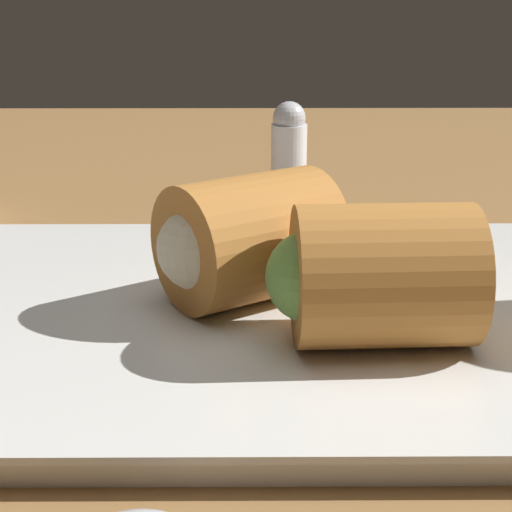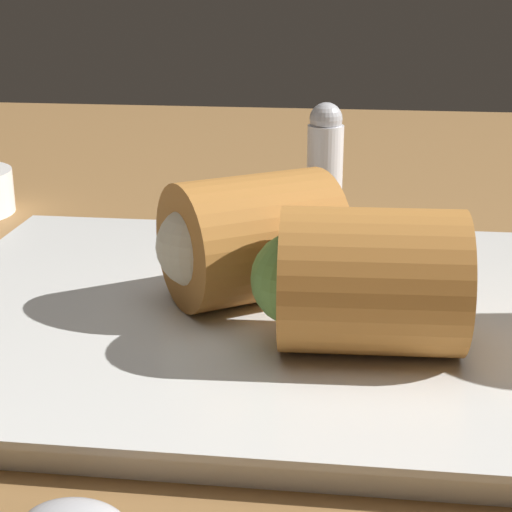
{
  "view_description": "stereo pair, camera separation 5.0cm",
  "coord_description": "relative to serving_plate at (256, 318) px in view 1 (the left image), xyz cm",
  "views": [
    {
      "loc": [
        -2.57,
        -37.33,
        18.84
      ],
      "look_at": [
        -2.32,
        0.69,
        5.94
      ],
      "focal_mm": 60.0,
      "sensor_mm": 36.0,
      "label": 1
    },
    {
      "loc": [
        2.44,
        -37.03,
        18.84
      ],
      "look_at": [
        -2.32,
        0.69,
        5.94
      ],
      "focal_mm": 60.0,
      "sensor_mm": 36.0,
      "label": 2
    }
  ],
  "objects": [
    {
      "name": "serving_plate",
      "position": [
        0.0,
        0.0,
        0.0
      ],
      "size": [
        32.66,
        26.95,
        1.5
      ],
      "color": "silver",
      "rests_on": "table_surface"
    },
    {
      "name": "salt_shaker",
      "position": [
        2.43,
        18.38,
        3.49
      ],
      "size": [
        2.42,
        2.42,
        8.44
      ],
      "color": "silver",
      "rests_on": "table_surface"
    },
    {
      "name": "table_surface",
      "position": [
        2.32,
        -0.69,
        -1.76
      ],
      "size": [
        180.0,
        140.0,
        2.0
      ],
      "color": "olive",
      "rests_on": "ground"
    },
    {
      "name": "roll_front_right",
      "position": [
        -0.69,
        0.53,
        3.79
      ],
      "size": [
        9.63,
        9.24,
        6.09
      ],
      "color": "#B77533",
      "rests_on": "serving_plate"
    },
    {
      "name": "roll_front_left",
      "position": [
        4.83,
        -4.41,
        3.79
      ],
      "size": [
        8.71,
        6.43,
        6.09
      ],
      "color": "#B77533",
      "rests_on": "serving_plate"
    }
  ]
}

